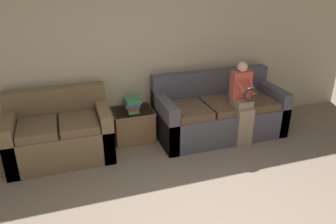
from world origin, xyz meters
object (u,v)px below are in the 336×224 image
Objects in this scene: couch_main at (218,113)px; couch_side at (60,134)px; book_stack at (132,104)px; child_left_seated at (243,101)px; side_shelf at (133,124)px.

couch_side is (-2.40, 0.05, -0.00)m from couch_main.
couch_main reaches higher than book_stack.
child_left_seated is at bearing -65.22° from couch_main.
side_shelf is at bearing 170.50° from couch_main.
couch_main reaches higher than couch_side.
child_left_seated reaches higher than couch_side.
couch_side is at bearing -171.07° from book_stack.
child_left_seated is at bearing -9.73° from couch_side.
child_left_seated is 2.03× the size of side_shelf.
couch_main reaches higher than side_shelf.
child_left_seated is 1.63m from book_stack.
couch_main is at bearing -9.47° from book_stack.
couch_main is 1.44× the size of couch_side.
couch_main is 3.23× the size of side_shelf.
couch_side reaches higher than book_stack.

